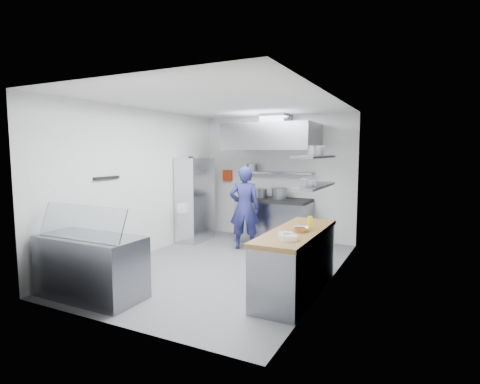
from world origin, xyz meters
The scene contains 34 objects.
floor centered at (0.00, 0.00, 0.00)m, with size 5.00×5.00×0.00m, color slate.
ceiling centered at (0.00, 0.00, 2.80)m, with size 5.00×5.00×0.00m, color silver.
wall_back centered at (0.00, 2.50, 1.40)m, with size 3.60×0.02×2.80m, color white.
wall_front centered at (0.00, -2.50, 1.40)m, with size 3.60×0.02×2.80m, color white.
wall_left centered at (-1.80, 0.00, 1.40)m, with size 5.00×0.02×2.80m, color white.
wall_right centered at (1.80, 0.00, 1.40)m, with size 5.00×0.02×2.80m, color white.
gas_range centered at (0.10, 2.10, 0.45)m, with size 1.60×0.80×0.90m, color gray.
cooktop centered at (0.10, 2.10, 0.93)m, with size 1.57×0.78×0.06m, color black.
stock_pot_left centered at (-0.25, 2.16, 1.06)m, with size 0.30×0.30×0.20m, color slate.
stock_pot_mid centered at (0.20, 2.14, 1.08)m, with size 0.34×0.34×0.24m, color slate.
over_range_shelf centered at (0.10, 2.34, 1.52)m, with size 1.60×0.30×0.04m, color gray.
shelf_pot_a centered at (-0.52, 2.27, 1.63)m, with size 0.23×0.23×0.18m, color slate.
extractor_hood centered at (0.10, 1.93, 2.30)m, with size 1.90×1.15×0.55m, color gray.
hood_duct centered at (0.10, 2.15, 2.68)m, with size 0.55×0.55×0.24m, color slate.
red_firebox centered at (-1.25, 2.44, 1.42)m, with size 0.22×0.10×0.26m, color #B02E0E.
chef centered at (-0.22, 1.26, 0.85)m, with size 0.62×0.41×1.70m, color navy.
wire_rack centered at (-1.53, 1.43, 0.93)m, with size 0.50×0.90×1.85m, color silver.
rack_bin_a centered at (-1.53, 0.95, 0.80)m, with size 0.16×0.21×0.19m, color white.
rack_bin_b centered at (-1.53, 1.32, 1.30)m, with size 0.13×0.17×0.15m, color yellow.
rack_jar centered at (-1.48, 1.21, 1.80)m, with size 0.11×0.11×0.18m, color black.
knife_strip centered at (-1.78, -0.90, 1.55)m, with size 0.04×0.55×0.05m, color black.
prep_counter_base centered at (1.48, -0.60, 0.42)m, with size 0.62×2.00×0.84m, color gray.
prep_counter_top centered at (1.48, -0.60, 0.87)m, with size 0.65×2.04×0.06m, color brown.
plate_stack_a centered at (1.57, -1.19, 0.93)m, with size 0.22×0.22×0.06m, color white.
plate_stack_b centered at (1.48, -1.07, 0.93)m, with size 0.20×0.20×0.06m, color white.
copper_pan centered at (1.55, -0.69, 0.93)m, with size 0.16×0.16×0.06m, color #B77233.
squeeze_bottle centered at (1.62, -0.42, 0.99)m, with size 0.07×0.07×0.18m, color yellow.
mixing_bowl centered at (1.54, -0.60, 0.93)m, with size 0.21×0.21×0.05m, color white.
wall_shelf_lower centered at (1.64, -0.30, 1.50)m, with size 0.30×1.30×0.04m, color gray.
wall_shelf_upper centered at (1.64, -0.30, 1.92)m, with size 0.30×1.30×0.04m, color gray.
shelf_pot_c centered at (1.61, -0.52, 1.57)m, with size 0.21×0.21×0.10m, color slate.
shelf_pot_d centered at (1.59, -0.09, 2.01)m, with size 0.24×0.24×0.14m, color slate.
display_case centered at (-0.99, -2.00, 0.42)m, with size 1.50×0.70×0.85m, color gray.
display_glass centered at (-0.99, -2.12, 1.07)m, with size 1.47×0.02×0.45m, color silver.
Camera 1 is at (3.05, -5.55, 1.99)m, focal length 28.00 mm.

